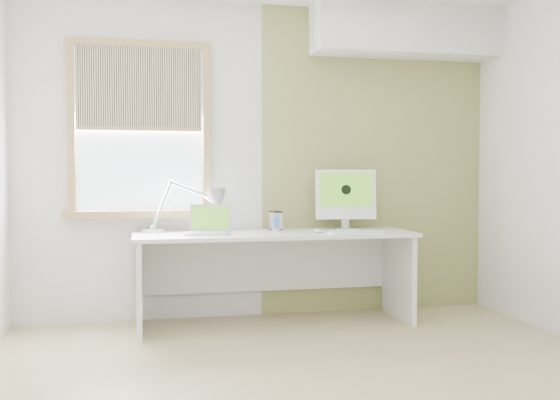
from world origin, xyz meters
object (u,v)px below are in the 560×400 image
object	(u,v)px
desk	(273,256)
laptop	(209,227)
desk_lamp	(205,205)
imac	(346,196)
external_drive	(276,221)

from	to	relation	value
desk	laptop	world-z (taller)	laptop
desk_lamp	imac	xyz separation A→B (m)	(1.18, 0.02, 0.06)
external_drive	laptop	bearing A→B (deg)	-157.91
desk_lamp	laptop	world-z (taller)	desk_lamp
external_drive	desk_lamp	bearing A→B (deg)	-174.06
desk	imac	world-z (taller)	imac
desk_lamp	imac	distance (m)	1.18
desk	external_drive	xyz separation A→B (m)	(0.06, 0.15, 0.27)
desk	desk_lamp	world-z (taller)	desk_lamp
laptop	imac	xyz separation A→B (m)	(1.16, 0.19, 0.22)
imac	laptop	bearing A→B (deg)	-170.51
desk	imac	size ratio (longest dim) A/B	4.28
external_drive	imac	size ratio (longest dim) A/B	0.30
desk_lamp	desk	bearing A→B (deg)	-8.99
desk	laptop	size ratio (longest dim) A/B	5.84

